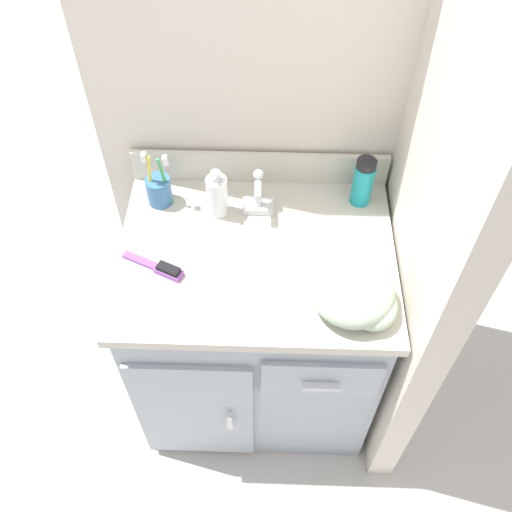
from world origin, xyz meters
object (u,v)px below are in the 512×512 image
object	(u,v)px
toothbrush_cup	(159,189)
hairbrush	(160,268)
soap_dispenser	(217,195)
shaving_cream_can	(363,182)
hand_towel	(356,294)

from	to	relation	value
toothbrush_cup	hairbrush	distance (m)	0.26
soap_dispenser	shaving_cream_can	xyz separation A→B (m)	(0.41, 0.06, 0.01)
shaving_cream_can	hairbrush	xyz separation A→B (m)	(-0.55, -0.27, -0.07)
shaving_cream_can	hairbrush	world-z (taller)	shaving_cream_can
hairbrush	shaving_cream_can	bearing A→B (deg)	51.22
soap_dispenser	shaving_cream_can	size ratio (longest dim) A/B	1.03
toothbrush_cup	hairbrush	bearing A→B (deg)	-82.25
shaving_cream_can	hand_towel	xyz separation A→B (m)	(-0.04, -0.37, -0.03)
hand_towel	soap_dispenser	bearing A→B (deg)	139.91
toothbrush_cup	soap_dispenser	xyz separation A→B (m)	(0.17, -0.04, 0.02)
shaving_cream_can	hairbrush	bearing A→B (deg)	-153.36
toothbrush_cup	soap_dispenser	bearing A→B (deg)	-11.92
hairbrush	hand_towel	size ratio (longest dim) A/B	0.79
hairbrush	hand_towel	xyz separation A→B (m)	(0.50, -0.09, 0.04)
soap_dispenser	toothbrush_cup	bearing A→B (deg)	168.08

